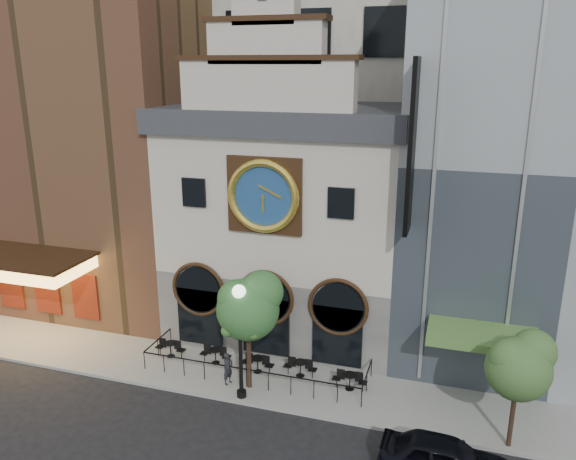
# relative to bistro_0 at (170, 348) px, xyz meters

# --- Properties ---
(ground) EXTENTS (120.00, 120.00, 0.00)m
(ground) POSITION_rel_bistro_0_xyz_m (4.69, -2.66, -0.61)
(ground) COLOR black
(ground) RESTS_ON ground
(sidewalk) EXTENTS (44.00, 5.00, 0.15)m
(sidewalk) POSITION_rel_bistro_0_xyz_m (4.69, -0.16, -0.54)
(sidewalk) COLOR gray
(sidewalk) RESTS_ON ground
(clock_building) EXTENTS (12.60, 8.78, 18.65)m
(clock_building) POSITION_rel_bistro_0_xyz_m (4.69, 5.17, 6.07)
(clock_building) COLOR #605E5B
(clock_building) RESTS_ON ground
(theater_building) EXTENTS (14.00, 15.60, 25.00)m
(theater_building) POSITION_rel_bistro_0_xyz_m (-8.31, 7.30, 11.99)
(theater_building) COLOR brown
(theater_building) RESTS_ON ground
(retail_building) EXTENTS (14.00, 14.40, 20.00)m
(retail_building) POSITION_rel_bistro_0_xyz_m (17.68, 7.33, 9.53)
(retail_building) COLOR gray
(retail_building) RESTS_ON ground
(cafe_railing) EXTENTS (10.60, 2.60, 0.90)m
(cafe_railing) POSITION_rel_bistro_0_xyz_m (4.69, -0.16, -0.01)
(cafe_railing) COLOR black
(cafe_railing) RESTS_ON sidewalk
(bistro_0) EXTENTS (1.58, 0.68, 0.90)m
(bistro_0) POSITION_rel_bistro_0_xyz_m (0.00, 0.00, 0.00)
(bistro_0) COLOR black
(bistro_0) RESTS_ON sidewalk
(bistro_1) EXTENTS (1.58, 0.68, 0.90)m
(bistro_1) POSITION_rel_bistro_0_xyz_m (2.45, 0.07, 0.00)
(bistro_1) COLOR black
(bistro_1) RESTS_ON sidewalk
(bistro_2) EXTENTS (1.58, 0.68, 0.90)m
(bistro_2) POSITION_rel_bistro_0_xyz_m (4.73, -0.09, 0.00)
(bistro_2) COLOR black
(bistro_2) RESTS_ON sidewalk
(bistro_3) EXTENTS (1.58, 0.68, 0.90)m
(bistro_3) POSITION_rel_bistro_0_xyz_m (6.78, 0.17, 0.00)
(bistro_3) COLOR black
(bistro_3) RESTS_ON sidewalk
(bistro_4) EXTENTS (1.58, 0.68, 0.90)m
(bistro_4) POSITION_rel_bistro_0_xyz_m (9.23, -0.24, 0.00)
(bistro_4) COLOR black
(bistro_4) RESTS_ON sidewalk
(car_right) EXTENTS (4.76, 2.07, 1.60)m
(car_right) POSITION_rel_bistro_0_xyz_m (13.58, -4.65, 0.19)
(car_right) COLOR black
(car_right) RESTS_ON ground
(pedestrian) EXTENTS (0.51, 0.64, 1.54)m
(pedestrian) POSITION_rel_bistro_0_xyz_m (3.78, -1.44, 0.31)
(pedestrian) COLOR black
(pedestrian) RESTS_ON sidewalk
(lamppost) EXTENTS (1.70, 0.65, 5.33)m
(lamppost) POSITION_rel_bistro_0_xyz_m (4.76, -2.25, 2.84)
(lamppost) COLOR black
(lamppost) RESTS_ON sidewalk
(tree_left) EXTENTS (2.89, 2.79, 5.58)m
(tree_left) POSITION_rel_bistro_0_xyz_m (4.86, -1.36, 3.62)
(tree_left) COLOR #382619
(tree_left) RESTS_ON sidewalk
(tree_right) EXTENTS (2.51, 2.42, 4.84)m
(tree_right) POSITION_rel_bistro_0_xyz_m (15.94, -2.23, 3.08)
(tree_right) COLOR #382619
(tree_right) RESTS_ON sidewalk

